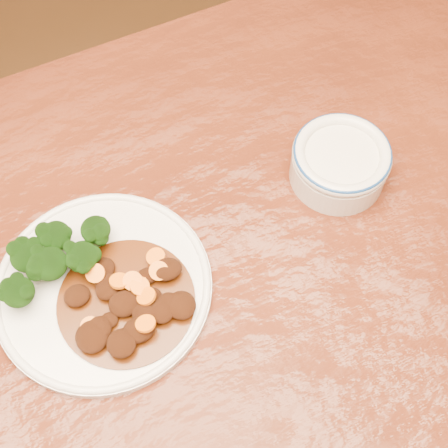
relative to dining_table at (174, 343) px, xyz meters
name	(u,v)px	position (x,y,z in m)	size (l,w,h in m)	color
ground	(195,441)	(0.00, 0.00, -0.67)	(4.00, 4.00, 0.00)	#4D2D13
dining_table	(174,343)	(0.00, 0.00, 0.00)	(1.60, 1.08, 0.75)	#57210F
dinner_plate	(103,287)	(-0.06, 0.06, 0.09)	(0.26, 0.26, 0.02)	silver
broccoli_florets	(54,257)	(-0.11, 0.10, 0.12)	(0.14, 0.10, 0.05)	#6AA354
mince_stew	(130,305)	(-0.04, 0.03, 0.10)	(0.16, 0.16, 0.03)	#4F2208
dip_bowl	(340,162)	(0.27, 0.12, 0.11)	(0.13, 0.13, 0.06)	beige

